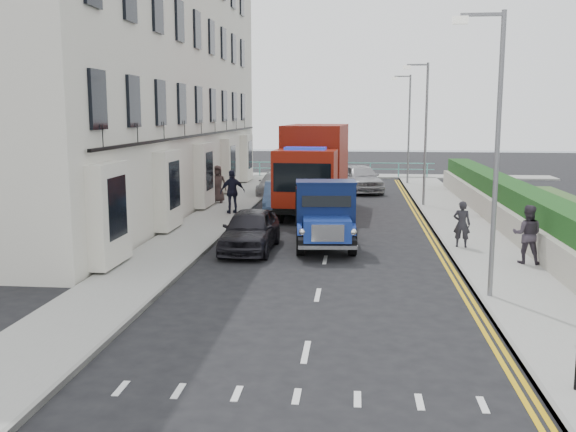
% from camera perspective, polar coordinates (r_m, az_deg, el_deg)
% --- Properties ---
extents(ground, '(120.00, 120.00, 0.00)m').
position_cam_1_polar(ground, '(18.54, 3.02, -5.31)').
color(ground, black).
rests_on(ground, ground).
extents(pavement_west, '(2.40, 38.00, 0.12)m').
position_cam_1_polar(pavement_west, '(27.98, -6.70, -0.29)').
color(pavement_west, gray).
rests_on(pavement_west, ground).
extents(pavement_east, '(2.60, 38.00, 0.12)m').
position_cam_1_polar(pavement_east, '(27.66, 15.04, -0.66)').
color(pavement_east, gray).
rests_on(pavement_east, ground).
extents(promenade, '(30.00, 2.50, 0.12)m').
position_cam_1_polar(promenade, '(47.16, 4.86, 3.58)').
color(promenade, gray).
rests_on(promenade, ground).
extents(sea_plane, '(120.00, 120.00, 0.00)m').
position_cam_1_polar(sea_plane, '(78.07, 5.32, 5.74)').
color(sea_plane, '#4F606C').
rests_on(sea_plane, ground).
extents(terrace_west, '(6.31, 30.20, 14.25)m').
position_cam_1_polar(terrace_west, '(32.71, -12.88, 13.39)').
color(terrace_west, silver).
rests_on(terrace_west, ground).
extents(garden_east, '(1.45, 28.00, 1.75)m').
position_cam_1_polar(garden_east, '(27.91, 18.99, 0.98)').
color(garden_east, '#B2AD9E').
rests_on(garden_east, ground).
extents(seafront_railing, '(13.00, 0.08, 1.11)m').
position_cam_1_polar(seafront_railing, '(46.31, 4.85, 4.13)').
color(seafront_railing, '#59B2A5').
rests_on(seafront_railing, ground).
extents(lamp_near, '(1.23, 0.18, 7.00)m').
position_cam_1_polar(lamp_near, '(16.27, 17.72, 6.51)').
color(lamp_near, slate).
rests_on(lamp_near, ground).
extents(lamp_mid, '(1.23, 0.18, 7.00)m').
position_cam_1_polar(lamp_mid, '(32.10, 11.95, 7.85)').
color(lamp_mid, slate).
rests_on(lamp_mid, ground).
extents(lamp_far, '(1.23, 0.18, 7.00)m').
position_cam_1_polar(lamp_far, '(42.06, 10.55, 8.16)').
color(lamp_far, slate).
rests_on(lamp_far, ground).
extents(bedford_lorry, '(2.37, 5.11, 2.35)m').
position_cam_1_polar(bedford_lorry, '(21.74, 3.34, -0.24)').
color(bedford_lorry, black).
rests_on(bedford_lorry, ground).
extents(red_lorry, '(3.04, 7.89, 4.06)m').
position_cam_1_polar(red_lorry, '(30.00, 2.33, 4.44)').
color(red_lorry, black).
rests_on(red_lorry, ground).
extents(parked_car_front, '(1.76, 4.19, 1.42)m').
position_cam_1_polar(parked_car_front, '(21.74, -3.38, -1.24)').
color(parked_car_front, black).
rests_on(parked_car_front, ground).
extents(parked_car_mid, '(1.82, 4.32, 1.39)m').
position_cam_1_polar(parked_car_mid, '(30.39, -0.69, 1.73)').
color(parked_car_mid, '#4D6FA6').
rests_on(parked_car_mid, ground).
extents(parked_car_rear, '(1.76, 4.32, 1.25)m').
position_cam_1_polar(parked_car_rear, '(36.43, -1.16, 2.86)').
color(parked_car_rear, '#9D9DA2').
rests_on(parked_car_rear, ground).
extents(seafront_car_left, '(4.54, 6.10, 1.54)m').
position_cam_1_polar(seafront_car_left, '(44.69, 2.37, 4.21)').
color(seafront_car_left, black).
rests_on(seafront_car_left, ground).
extents(seafront_car_right, '(3.03, 5.13, 1.64)m').
position_cam_1_polar(seafront_car_right, '(38.12, 6.45, 3.38)').
color(seafront_car_right, '#9C9B9F').
rests_on(seafront_car_right, ground).
extents(pedestrian_east_near, '(0.66, 0.52, 1.58)m').
position_cam_1_polar(pedestrian_east_near, '(22.45, 15.19, -0.69)').
color(pedestrian_east_near, '#242228').
rests_on(pedestrian_east_near, pavement_east).
extents(pedestrian_east_far, '(1.00, 0.86, 1.78)m').
position_cam_1_polar(pedestrian_east_far, '(20.61, 20.50, -1.53)').
color(pedestrian_east_far, '#39313C').
rests_on(pedestrian_east_far, pavement_east).
extents(pedestrian_west_near, '(1.24, 0.95, 1.96)m').
position_cam_1_polar(pedestrian_west_near, '(29.06, -4.95, 2.16)').
color(pedestrian_west_near, black).
rests_on(pedestrian_west_near, pavement_west).
extents(pedestrian_west_far, '(1.00, 0.72, 1.89)m').
position_cam_1_polar(pedestrian_west_far, '(32.57, -6.30, 2.83)').
color(pedestrian_west_far, '#362927').
rests_on(pedestrian_west_far, pavement_west).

